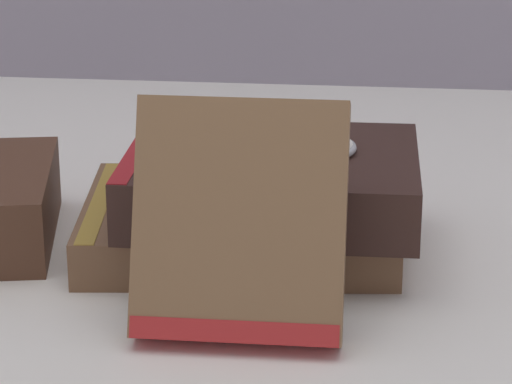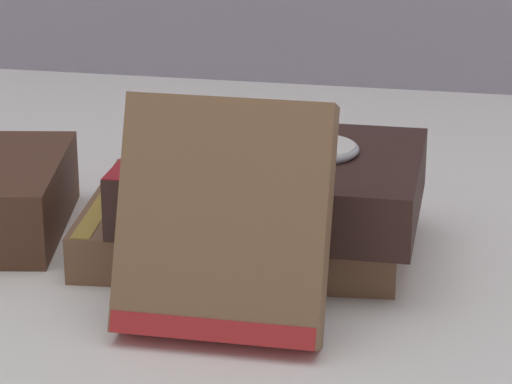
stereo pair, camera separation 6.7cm
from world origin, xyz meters
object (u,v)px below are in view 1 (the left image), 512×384
Objects in this scene: book_flat_top at (264,181)px; pocket_watch at (316,147)px; book_flat_bottom at (236,223)px; book_leaning_front at (240,230)px.

pocket_watch is at bearing 7.55° from book_flat_top.
book_leaning_front is at bearing -87.40° from book_flat_bottom.
pocket_watch is at bearing 73.62° from book_leaning_front.
book_leaning_front is at bearing -91.67° from book_flat_top.
book_flat_top is 1.41× the size of book_leaning_front.
book_leaning_front is 2.39× the size of pocket_watch.
book_flat_top is at bearing 88.93° from book_leaning_front.
book_flat_top is at bearing -39.24° from book_flat_bottom.
book_leaning_front is at bearing -106.38° from pocket_watch.
pocket_watch is (0.05, -0.01, 0.06)m from book_flat_bottom.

